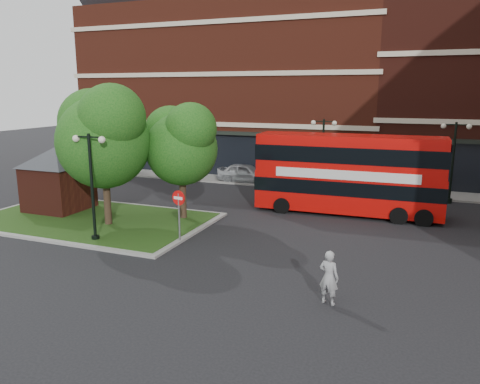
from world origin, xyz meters
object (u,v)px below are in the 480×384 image
at_px(bus, 348,169).
at_px(car_white, 378,181).
at_px(woman, 329,277).
at_px(car_silver, 246,173).

distance_m(bus, car_white, 6.73).
distance_m(woman, car_white, 18.25).
distance_m(woman, car_silver, 20.75).
height_order(bus, woman, bus).
distance_m(car_silver, car_white, 9.65).
xyz_separation_m(car_silver, car_white, (9.65, 0.00, 0.05)).
bearing_deg(bus, car_silver, 142.01).
bearing_deg(car_white, woman, 178.19).
bearing_deg(car_white, car_silver, 87.47).
bearing_deg(woman, car_white, -75.81).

